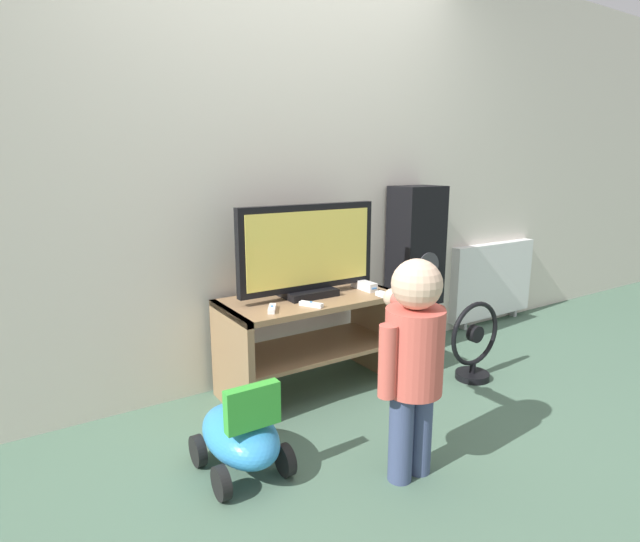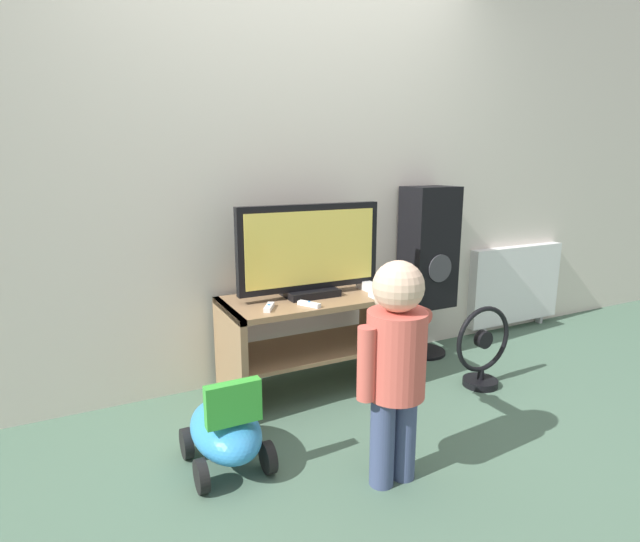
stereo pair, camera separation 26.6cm
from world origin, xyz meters
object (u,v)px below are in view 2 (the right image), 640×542
object	(u,v)px
remote_secondary	(309,304)
ride_on_toy	(226,430)
speaker_tower	(428,251)
radiator	(515,284)
game_console	(368,286)
remote_primary	(269,307)
child	(395,355)
television	(310,252)
floor_fan	(482,350)

from	to	relation	value
remote_secondary	ride_on_toy	distance (m)	0.77
remote_secondary	speaker_tower	distance (m)	1.09
remote_secondary	radiator	xyz separation A→B (m)	(1.99, 0.42, -0.21)
game_console	remote_primary	distance (m)	0.66
child	radiator	bearing A→B (deg)	30.42
remote_primary	speaker_tower	world-z (taller)	speaker_tower
remote_secondary	radiator	world-z (taller)	radiator
radiator	speaker_tower	bearing A→B (deg)	-173.88
television	remote_primary	world-z (taller)	television
television	floor_fan	world-z (taller)	television
remote_primary	floor_fan	xyz separation A→B (m)	(1.21, -0.29, -0.35)
television	remote_primary	distance (m)	0.41
game_console	child	xyz separation A→B (m)	(-0.43, -0.87, -0.03)
remote_secondary	floor_fan	distance (m)	1.09
child	speaker_tower	bearing A→B (deg)	46.18
remote_primary	radiator	distance (m)	2.24
ride_on_toy	floor_fan	bearing A→B (deg)	3.45
remote_primary	ride_on_toy	distance (m)	0.66
child	ride_on_toy	xyz separation A→B (m)	(-0.58, 0.40, -0.38)
remote_primary	remote_secondary	xyz separation A→B (m)	(0.21, -0.04, 0.00)
remote_primary	game_console	bearing A→B (deg)	7.88
remote_secondary	television	bearing A→B (deg)	62.40
game_console	floor_fan	distance (m)	0.76
television	ride_on_toy	world-z (taller)	television
remote_secondary	radiator	size ratio (longest dim) A/B	0.15
child	floor_fan	world-z (taller)	child
remote_primary	radiator	world-z (taller)	radiator
game_console	remote_secondary	xyz separation A→B (m)	(-0.45, -0.13, -0.01)
floor_fan	ride_on_toy	size ratio (longest dim) A/B	1.00
child	speaker_tower	distance (m)	1.47
ride_on_toy	television	bearing A→B (deg)	38.63
remote_primary	ride_on_toy	size ratio (longest dim) A/B	0.27
television	radiator	size ratio (longest dim) A/B	0.94
remote_primary	speaker_tower	size ratio (longest dim) A/B	0.11
remote_primary	speaker_tower	xyz separation A→B (m)	(1.24, 0.27, 0.15)
remote_primary	child	size ratio (longest dim) A/B	0.14
game_console	ride_on_toy	xyz separation A→B (m)	(-1.01, -0.48, -0.41)
remote_primary	child	distance (m)	0.82
remote_secondary	floor_fan	xyz separation A→B (m)	(1.00, -0.25, -0.35)
speaker_tower	radiator	world-z (taller)	speaker_tower
remote_secondary	child	size ratio (longest dim) A/B	0.14
speaker_tower	floor_fan	world-z (taller)	speaker_tower
game_console	remote_secondary	world-z (taller)	game_console
remote_secondary	child	world-z (taller)	child
television	speaker_tower	distance (m)	0.95
remote_secondary	ride_on_toy	bearing A→B (deg)	-148.72
remote_primary	child	xyz separation A→B (m)	(0.22, -0.78, -0.02)
remote_secondary	game_console	bearing A→B (deg)	16.54
floor_fan	television	bearing A→B (deg)	154.34
game_console	speaker_tower	distance (m)	0.62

